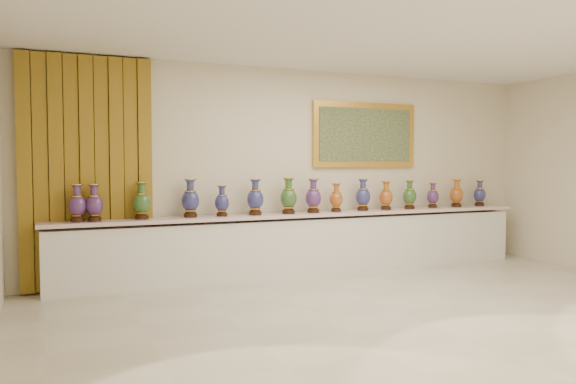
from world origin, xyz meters
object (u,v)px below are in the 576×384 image
(vase_0, at_px, (77,205))
(vase_1, at_px, (94,205))
(vase_2, at_px, (142,202))
(counter, at_px, (308,244))

(vase_0, bearing_deg, vase_1, -1.97)
(vase_1, distance_m, vase_2, 0.58)
(vase_0, distance_m, vase_1, 0.20)
(counter, bearing_deg, vase_2, -179.55)
(counter, height_order, vase_0, vase_0)
(vase_0, xyz_separation_m, vase_2, (0.78, 0.03, 0.01))
(vase_2, bearing_deg, vase_0, -178.13)
(counter, xyz_separation_m, vase_2, (-2.39, -0.02, 0.68))
(vase_0, bearing_deg, vase_2, 1.87)
(counter, distance_m, vase_0, 3.24)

